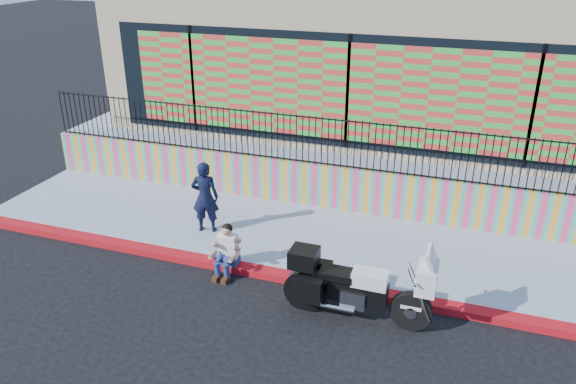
% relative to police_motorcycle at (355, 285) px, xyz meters
% --- Properties ---
extents(ground, '(90.00, 90.00, 0.00)m').
position_rel_police_motorcycle_xyz_m(ground, '(-1.41, 0.74, -0.69)').
color(ground, black).
rests_on(ground, ground).
extents(red_curb, '(16.00, 0.30, 0.15)m').
position_rel_police_motorcycle_xyz_m(red_curb, '(-1.41, 0.74, -0.61)').
color(red_curb, '#BB100D').
rests_on(red_curb, ground).
extents(sidewalk, '(16.00, 3.00, 0.15)m').
position_rel_police_motorcycle_xyz_m(sidewalk, '(-1.41, 2.39, -0.61)').
color(sidewalk, '#939BB0').
rests_on(sidewalk, ground).
extents(mural_wall, '(16.00, 0.20, 1.10)m').
position_rel_police_motorcycle_xyz_m(mural_wall, '(-1.41, 3.99, 0.01)').
color(mural_wall, '#F84170').
rests_on(mural_wall, sidewalk).
extents(metal_fence, '(15.80, 0.04, 1.20)m').
position_rel_police_motorcycle_xyz_m(metal_fence, '(-1.41, 3.99, 1.16)').
color(metal_fence, black).
rests_on(metal_fence, mural_wall).
extents(elevated_platform, '(16.00, 10.00, 1.25)m').
position_rel_police_motorcycle_xyz_m(elevated_platform, '(-1.41, 9.09, -0.06)').
color(elevated_platform, '#939BB0').
rests_on(elevated_platform, ground).
extents(storefront_building, '(14.00, 8.06, 4.00)m').
position_rel_police_motorcycle_xyz_m(storefront_building, '(-1.41, 8.87, 2.56)').
color(storefront_building, tan).
rests_on(storefront_building, elevated_platform).
extents(police_motorcycle, '(2.64, 0.87, 1.64)m').
position_rel_police_motorcycle_xyz_m(police_motorcycle, '(0.00, 0.00, 0.00)').
color(police_motorcycle, black).
rests_on(police_motorcycle, ground).
extents(police_officer, '(0.69, 0.54, 1.67)m').
position_rel_police_motorcycle_xyz_m(police_officer, '(-3.88, 1.88, 0.30)').
color(police_officer, black).
rests_on(police_officer, sidewalk).
extents(seated_man, '(0.54, 0.71, 1.06)m').
position_rel_police_motorcycle_xyz_m(seated_man, '(-2.78, 0.54, -0.24)').
color(seated_man, navy).
rests_on(seated_man, ground).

